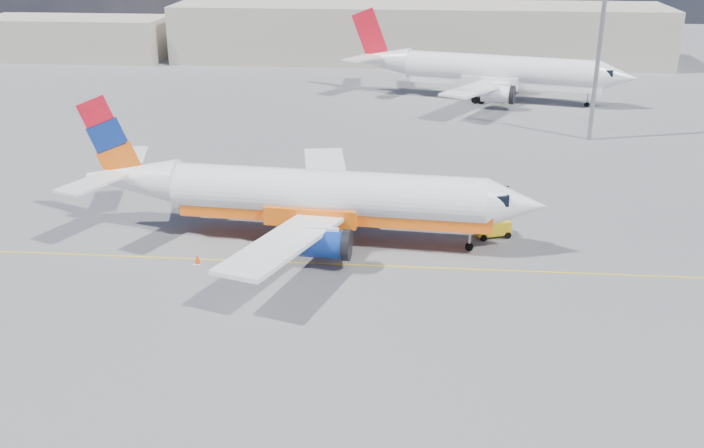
# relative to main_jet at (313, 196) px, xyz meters

# --- Properties ---
(ground) EXTENTS (240.00, 240.00, 0.00)m
(ground) POSITION_rel_main_jet_xyz_m (0.93, -6.65, -3.11)
(ground) COLOR #5A5A5F
(ground) RESTS_ON ground
(taxi_line) EXTENTS (70.00, 0.15, 0.01)m
(taxi_line) POSITION_rel_main_jet_xyz_m (0.93, -3.65, -3.11)
(taxi_line) COLOR gold
(taxi_line) RESTS_ON ground
(terminal_main) EXTENTS (70.00, 14.00, 8.00)m
(terminal_main) POSITION_rel_main_jet_xyz_m (5.93, 68.35, 0.89)
(terminal_main) COLOR beige
(terminal_main) RESTS_ON ground
(terminal_annex) EXTENTS (26.00, 10.00, 6.00)m
(terminal_annex) POSITION_rel_main_jet_xyz_m (-44.07, 65.35, -0.11)
(terminal_annex) COLOR beige
(terminal_annex) RESTS_ON ground
(main_jet) EXTENTS (30.81, 24.31, 9.34)m
(main_jet) POSITION_rel_main_jet_xyz_m (0.00, 0.00, 0.00)
(main_jet) COLOR white
(main_jet) RESTS_ON ground
(second_jet) EXTENTS (32.86, 25.14, 9.92)m
(second_jet) POSITION_rel_main_jet_xyz_m (14.71, 43.21, 0.19)
(second_jet) COLOR white
(second_jet) RESTS_ON ground
(gse_tug) EXTENTS (2.60, 2.11, 1.64)m
(gse_tug) POSITION_rel_main_jet_xyz_m (11.72, 1.72, -2.34)
(gse_tug) COLOR black
(gse_tug) RESTS_ON ground
(traffic_cone) EXTENTS (0.45, 0.45, 0.63)m
(traffic_cone) POSITION_rel_main_jet_xyz_m (-6.70, -4.36, -2.80)
(traffic_cone) COLOR white
(traffic_cone) RESTS_ON ground
(floodlight_mast) EXTENTS (1.39, 1.39, 19.08)m
(floodlight_mast) POSITION_rel_main_jet_xyz_m (22.93, 26.99, 8.32)
(floodlight_mast) COLOR gray
(floodlight_mast) RESTS_ON ground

